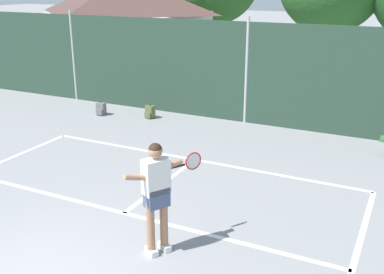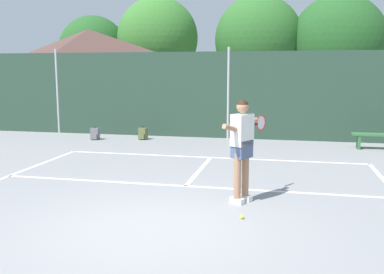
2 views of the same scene
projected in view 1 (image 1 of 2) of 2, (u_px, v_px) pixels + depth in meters
court_markings at (57, 264)px, 7.11m from camera, size 8.30×11.10×0.01m
chainlink_fence at (246, 73)px, 13.72m from camera, size 26.09×0.09×3.16m
clubhouse_building at (126, 25)px, 20.45m from camera, size 6.57×5.74×4.30m
tennis_player at (157, 189)px, 7.10m from camera, size 0.68×1.32×1.85m
backpack_grey at (101, 109)px, 14.88m from camera, size 0.29×0.25×0.46m
backpack_olive at (150, 112)px, 14.54m from camera, size 0.31×0.29×0.46m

